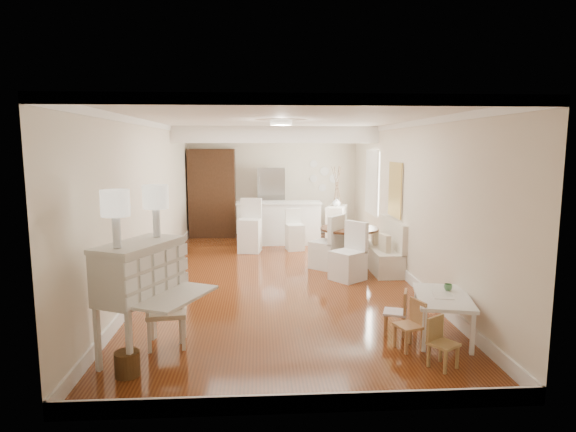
{
  "coord_description": "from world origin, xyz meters",
  "views": [
    {
      "loc": [
        -0.36,
        -8.49,
        2.37
      ],
      "look_at": [
        0.16,
        0.3,
        1.09
      ],
      "focal_mm": 30.0,
      "sensor_mm": 36.0,
      "label": 1
    }
  ],
  "objects": [
    {
      "name": "wicker_basket",
      "position": [
        -1.75,
        -3.67,
        0.13
      ],
      "size": [
        0.32,
        0.32,
        0.26
      ],
      "primitive_type": "cylinder",
      "rotation": [
        0.0,
        0.0,
        -0.3
      ],
      "color": "#513519",
      "rests_on": "ground"
    },
    {
      "name": "pantry_cabinet",
      "position": [
        -1.6,
        4.18,
        1.15
      ],
      "size": [
        1.2,
        0.6,
        2.3
      ],
      "primitive_type": "cube",
      "color": "#381E11",
      "rests_on": "ground"
    },
    {
      "name": "branch_vase",
      "position": [
        1.55,
        3.32,
        1.0
      ],
      "size": [
        0.23,
        0.23,
        0.22
      ],
      "primitive_type": "imported",
      "rotation": [
        0.0,
        0.0,
        -0.13
      ],
      "color": "silver",
      "rests_on": "sideboard"
    },
    {
      "name": "dining_table",
      "position": [
        1.4,
        0.76,
        0.39
      ],
      "size": [
        1.27,
        1.27,
        0.78
      ],
      "primitive_type": "cylinder",
      "rotation": [
        0.0,
        0.0,
        0.12
      ],
      "color": "#4E2B19",
      "rests_on": "ground"
    },
    {
      "name": "kids_chair_b",
      "position": [
        1.34,
        -2.72,
        0.29
      ],
      "size": [
        0.36,
        0.36,
        0.58
      ],
      "primitive_type": "cube",
      "rotation": [
        0.0,
        0.0,
        -1.91
      ],
      "color": "#A9784C",
      "rests_on": "ground"
    },
    {
      "name": "slip_chair_far",
      "position": [
        0.93,
        0.66,
        0.53
      ],
      "size": [
        0.72,
        0.72,
        1.06
      ],
      "primitive_type": "cube",
      "rotation": [
        0.0,
        0.0,
        -2.27
      ],
      "color": "white",
      "rests_on": "ground"
    },
    {
      "name": "secretary_bureau",
      "position": [
        -1.7,
        -3.21,
        0.66
      ],
      "size": [
        1.39,
        1.4,
        1.33
      ],
      "primitive_type": "cube",
      "rotation": [
        0.0,
        0.0,
        -0.44
      ],
      "color": "silver",
      "rests_on": "ground"
    },
    {
      "name": "kids_table",
      "position": [
        1.9,
        -2.86,
        0.27
      ],
      "size": [
        0.86,
        1.19,
        0.54
      ],
      "primitive_type": "cube",
      "rotation": [
        0.0,
        0.0,
        -0.22
      ],
      "color": "silver",
      "rests_on": "ground"
    },
    {
      "name": "gustavian_armchair",
      "position": [
        -1.48,
        -2.9,
        0.43
      ],
      "size": [
        0.55,
        0.55,
        0.86
      ],
      "primitive_type": "cube",
      "rotation": [
        0.0,
        0.0,
        1.7
      ],
      "color": "white",
      "rests_on": "ground"
    },
    {
      "name": "room",
      "position": [
        0.04,
        0.32,
        1.98
      ],
      "size": [
        9.0,
        9.04,
        2.82
      ],
      "color": "brown",
      "rests_on": "ground"
    },
    {
      "name": "kids_chair_c",
      "position": [
        1.6,
        -3.69,
        0.28
      ],
      "size": [
        0.37,
        0.37,
        0.55
      ],
      "primitive_type": "cube",
      "rotation": [
        0.0,
        0.0,
        0.58
      ],
      "color": "#A47F4A",
      "rests_on": "ground"
    },
    {
      "name": "banquette",
      "position": [
        1.99,
        0.5,
        0.49
      ],
      "size": [
        0.52,
        1.6,
        0.98
      ],
      "primitive_type": "cube",
      "color": "silver",
      "rests_on": "ground"
    },
    {
      "name": "breakfast_counter",
      "position": [
        0.1,
        3.1,
        0.52
      ],
      "size": [
        2.05,
        0.65,
        1.03
      ],
      "primitive_type": "cube",
      "color": "white",
      "rests_on": "ground"
    },
    {
      "name": "slip_chair_near",
      "position": [
        1.2,
        -0.21,
        0.52
      ],
      "size": [
        0.71,
        0.7,
        1.04
      ],
      "primitive_type": "cube",
      "rotation": [
        0.0,
        0.0,
        -0.91
      ],
      "color": "white",
      "rests_on": "ground"
    },
    {
      "name": "bar_stool_left",
      "position": [
        -0.59,
        2.2,
        0.6
      ],
      "size": [
        0.56,
        0.56,
        1.2
      ],
      "primitive_type": "cube",
      "rotation": [
        0.0,
        0.0,
        -0.17
      ],
      "color": "white",
      "rests_on": "ground"
    },
    {
      "name": "sideboard",
      "position": [
        1.56,
        3.35,
        0.44
      ],
      "size": [
        0.68,
        1.01,
        0.89
      ],
      "primitive_type": "cube",
      "rotation": [
        0.0,
        0.0,
        -0.31
      ],
      "color": "white",
      "rests_on": "ground"
    },
    {
      "name": "kids_chair_a",
      "position": [
        1.37,
        -3.19,
        0.3
      ],
      "size": [
        0.36,
        0.36,
        0.59
      ],
      "primitive_type": "cube",
      "rotation": [
        0.0,
        0.0,
        -1.24
      ],
      "color": "#B38151",
      "rests_on": "ground"
    },
    {
      "name": "pencil_cup",
      "position": [
        2.05,
        -2.65,
        0.58
      ],
      "size": [
        0.12,
        0.12,
        0.08
      ],
      "primitive_type": "imported",
      "rotation": [
        0.0,
        0.0,
        0.12
      ],
      "color": "#599962",
      "rests_on": "kids_table"
    },
    {
      "name": "fridge",
      "position": [
        0.3,
        4.15,
        0.9
      ],
      "size": [
        0.75,
        0.65,
        1.8
      ],
      "primitive_type": "imported",
      "color": "silver",
      "rests_on": "ground"
    },
    {
      "name": "bar_stool_right",
      "position": [
        0.44,
        2.35,
        0.47
      ],
      "size": [
        0.44,
        0.44,
        0.94
      ],
      "primitive_type": "cube",
      "rotation": [
        0.0,
        0.0,
        0.18
      ],
      "color": "white",
      "rests_on": "ground"
    }
  ]
}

